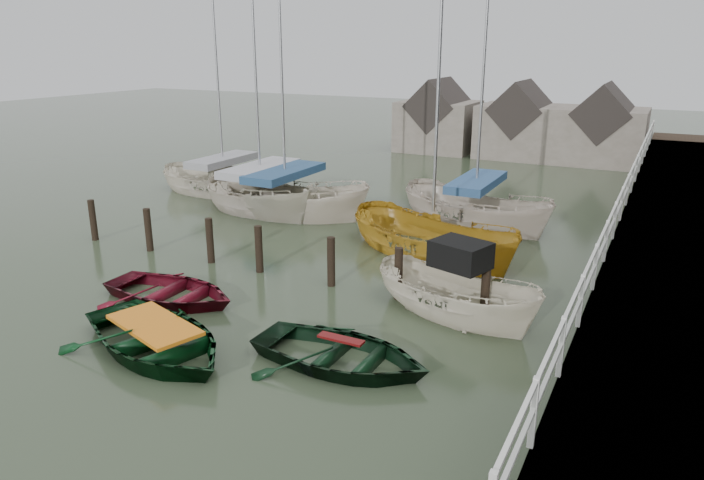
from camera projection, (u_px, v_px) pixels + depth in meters
The scene contains 13 objects.
ground at pixel (229, 318), 15.33m from camera, with size 120.00×120.00×0.00m, color #2E3B25.
pier at pixel (673, 235), 19.47m from camera, with size 3.04×32.00×2.70m.
mooring_pilings at pixel (262, 256), 18.21m from camera, with size 13.72×0.22×1.80m.
far_sheds at pixel (517, 125), 36.46m from camera, with size 14.00×4.08×4.39m.
rowboat_red at pixel (172, 300), 16.35m from camera, with size 2.69×3.77×0.78m, color #500B17.
rowboat_green at pixel (157, 353), 13.60m from camera, with size 3.15×4.41×0.91m, color black.
rowboat_dkgreen at pixel (341, 365), 13.07m from camera, with size 2.78×3.89×0.81m, color black.
motorboat at pixel (455, 313), 15.41m from camera, with size 4.94×3.04×2.76m.
sailboat_a at pixel (262, 207), 25.45m from camera, with size 7.57×5.42×10.59m.
sailboat_b at pixel (286, 212), 24.62m from camera, with size 7.25×3.09×11.64m.
sailboat_c at pixel (432, 254), 19.89m from camera, with size 7.07×4.93×10.39m.
sailboat_d at pixel (474, 221), 23.40m from camera, with size 7.14×4.98×12.37m.
sailboat_e at pixel (225, 192), 27.88m from camera, with size 6.59×2.59×10.23m.
Camera 1 is at (9.10, -11.12, 6.43)m, focal length 32.00 mm.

